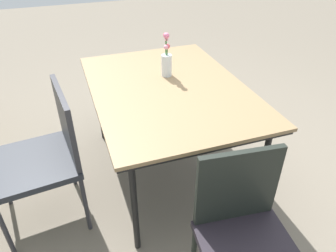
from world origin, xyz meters
TOP-DOWN VIEW (x-y plane):
  - ground_plane at (0.00, 0.00)m, footprint 12.00×12.00m
  - dining_table at (0.03, 0.09)m, footprint 1.41×1.01m
  - chair_far_side at (-0.13, 0.93)m, footprint 0.55×0.55m
  - chair_end_left at (-1.02, 0.08)m, footprint 0.47×0.47m
  - flower_vase at (0.21, 0.04)m, footprint 0.08×0.08m

SIDE VIEW (x-z plane):
  - ground_plane at x=0.00m, z-range 0.00..0.00m
  - chair_end_left at x=-1.02m, z-range 0.07..0.94m
  - chair_far_side at x=-0.13m, z-range 0.07..0.97m
  - dining_table at x=0.03m, z-range 0.33..1.07m
  - flower_vase at x=0.21m, z-range 0.70..1.01m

